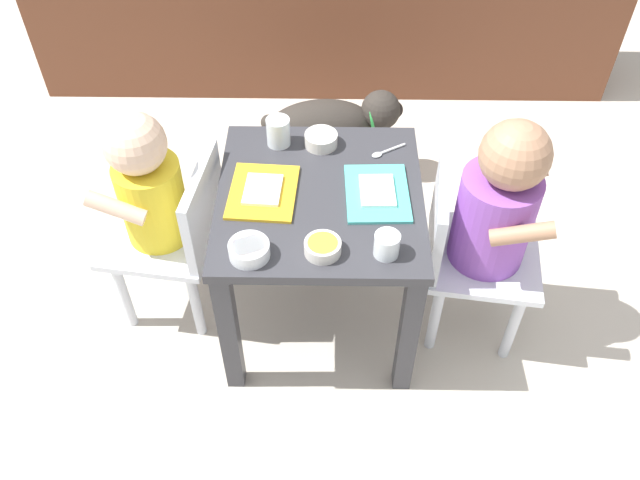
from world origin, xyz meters
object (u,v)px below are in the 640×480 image
object	(u,v)px
cereal_bowl_right_side	(249,250)
spoon_by_left_tray	(385,152)
cereal_bowl_left_side	(323,247)
dining_table	(320,221)
dog	(330,125)
seated_child_right	(492,212)
water_cup_left	(387,246)
water_cup_right	(278,133)
seated_child_left	(156,197)
food_tray_left	(263,190)
food_tray_right	(377,192)
veggie_bowl_far	(323,139)

from	to	relation	value
cereal_bowl_right_side	spoon_by_left_tray	world-z (taller)	cereal_bowl_right_side
cereal_bowl_left_side	dining_table	bearing A→B (deg)	92.63
dog	cereal_bowl_left_side	bearing A→B (deg)	-91.12
seated_child_right	dog	world-z (taller)	seated_child_right
water_cup_left	dining_table	bearing A→B (deg)	127.90
cereal_bowl_right_side	spoon_by_left_tray	distance (m)	0.47
seated_child_right	dog	size ratio (longest dim) A/B	1.50
water_cup_left	water_cup_right	xyz separation A→B (m)	(-0.25, 0.38, 0.01)
spoon_by_left_tray	water_cup_left	bearing A→B (deg)	-92.74
seated_child_left	cereal_bowl_right_side	world-z (taller)	seated_child_left
food_tray_left	spoon_by_left_tray	distance (m)	0.33
water_cup_left	water_cup_right	distance (m)	0.45
food_tray_left	water_cup_left	distance (m)	0.34
food_tray_right	veggie_bowl_far	bearing A→B (deg)	126.08
seated_child_left	water_cup_left	bearing A→B (deg)	-21.97
veggie_bowl_far	spoon_by_left_tray	bearing A→B (deg)	-10.11
cereal_bowl_left_side	cereal_bowl_right_side	xyz separation A→B (m)	(-0.16, -0.01, 0.00)
dog	food_tray_right	world-z (taller)	food_tray_right
seated_child_left	cereal_bowl_left_side	bearing A→B (deg)	-28.02
cereal_bowl_left_side	veggie_bowl_far	xyz separation A→B (m)	(-0.00, 0.37, 0.00)
cereal_bowl_right_side	food_tray_left	bearing A→B (deg)	85.99
water_cup_right	seated_child_right	bearing A→B (deg)	-22.51
dining_table	water_cup_left	bearing A→B (deg)	-52.10
dining_table	cereal_bowl_left_side	bearing A→B (deg)	-87.37
seated_child_left	food_tray_left	xyz separation A→B (m)	(0.27, -0.03, 0.05)
seated_child_right	cereal_bowl_right_side	size ratio (longest dim) A/B	7.63
water_cup_right	dining_table	bearing A→B (deg)	-60.19
water_cup_right	cereal_bowl_right_side	world-z (taller)	water_cup_right
cereal_bowl_left_side	veggie_bowl_far	bearing A→B (deg)	90.74
cereal_bowl_left_side	spoon_by_left_tray	size ratio (longest dim) A/B	0.88
food_tray_right	cereal_bowl_left_side	world-z (taller)	cereal_bowl_left_side
veggie_bowl_far	cereal_bowl_left_side	bearing A→B (deg)	-89.26
seated_child_right	spoon_by_left_tray	distance (m)	0.31
spoon_by_left_tray	food_tray_right	bearing A→B (deg)	-100.19
cereal_bowl_left_side	cereal_bowl_right_side	bearing A→B (deg)	-175.50
seated_child_left	spoon_by_left_tray	size ratio (longest dim) A/B	7.03
food_tray_right	cereal_bowl_left_side	distance (m)	0.23
cereal_bowl_left_side	cereal_bowl_right_side	distance (m)	0.16
dog	veggie_bowl_far	bearing A→B (deg)	-92.82
veggie_bowl_far	water_cup_left	bearing A→B (deg)	-69.05
food_tray_right	water_cup_left	xyz separation A→B (m)	(0.01, -0.19, 0.02)
veggie_bowl_far	seated_child_right	bearing A→B (deg)	-27.35
veggie_bowl_far	cereal_bowl_right_side	bearing A→B (deg)	-111.83
dog	cereal_bowl_right_side	xyz separation A→B (m)	(-0.17, -0.79, 0.26)
seated_child_left	dog	bearing A→B (deg)	52.14
water_cup_right	cereal_bowl_right_side	xyz separation A→B (m)	(-0.04, -0.39, -0.01)
water_cup_left	veggie_bowl_far	size ratio (longest dim) A/B	0.67
cereal_bowl_right_side	seated_child_right	bearing A→B (deg)	17.22
dining_table	food_tray_right	world-z (taller)	food_tray_right
water_cup_left	cereal_bowl_right_side	size ratio (longest dim) A/B	0.63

